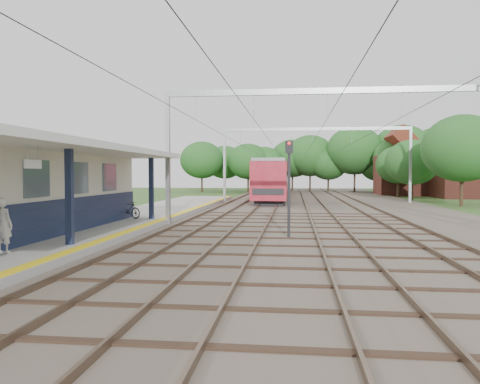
{
  "coord_description": "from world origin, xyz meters",
  "views": [
    {
      "loc": [
        1.56,
        -8.83,
        2.72
      ],
      "look_at": [
        -1.74,
        19.58,
        1.6
      ],
      "focal_mm": 35.0,
      "sensor_mm": 36.0,
      "label": 1
    }
  ],
  "objects_px": {
    "person": "(3,225)",
    "signal_post": "(289,179)",
    "train": "(277,178)",
    "bicycle": "(129,210)"
  },
  "relations": [
    {
      "from": "person",
      "to": "train",
      "type": "height_order",
      "value": "train"
    },
    {
      "from": "person",
      "to": "signal_post",
      "type": "relative_size",
      "value": 0.41
    },
    {
      "from": "bicycle",
      "to": "signal_post",
      "type": "distance_m",
      "value": 9.75
    },
    {
      "from": "person",
      "to": "train",
      "type": "xyz_separation_m",
      "value": [
        6.54,
        42.51,
        0.99
      ]
    },
    {
      "from": "signal_post",
      "to": "person",
      "type": "bearing_deg",
      "value": -161.99
    },
    {
      "from": "train",
      "to": "signal_post",
      "type": "relative_size",
      "value": 9.1
    },
    {
      "from": "bicycle",
      "to": "signal_post",
      "type": "bearing_deg",
      "value": -93.99
    },
    {
      "from": "person",
      "to": "bicycle",
      "type": "relative_size",
      "value": 1.07
    },
    {
      "from": "bicycle",
      "to": "signal_post",
      "type": "relative_size",
      "value": 0.39
    },
    {
      "from": "train",
      "to": "signal_post",
      "type": "bearing_deg",
      "value": -87.07
    }
  ]
}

